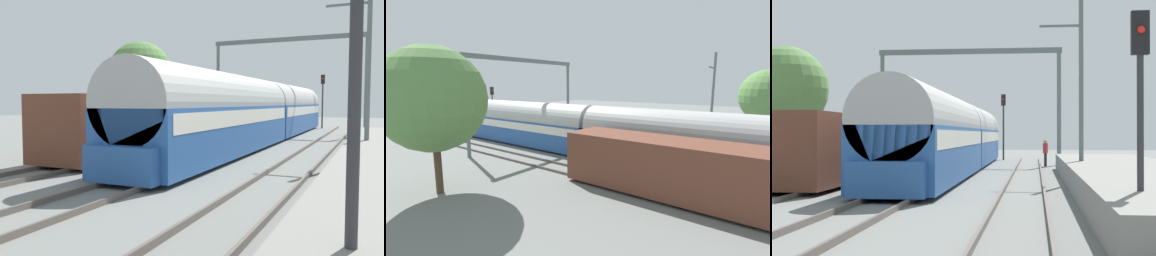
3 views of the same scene
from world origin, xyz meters
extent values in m
plane|color=slate|center=(0.00, 0.00, 0.00)|extent=(120.00, 120.00, 0.00)
cube|color=#60564F|center=(-4.74, 0.00, 0.08)|extent=(0.08, 60.00, 0.16)
cube|color=#60564F|center=(-3.31, 0.00, 0.08)|extent=(0.08, 60.00, 0.16)
cube|color=#60564F|center=(-0.72, 0.00, 0.08)|extent=(0.08, 60.00, 0.16)
cube|color=#60564F|center=(0.72, 0.00, 0.08)|extent=(0.08, 60.00, 0.16)
cube|color=#60564F|center=(3.31, 0.00, 0.08)|extent=(0.08, 60.00, 0.16)
cube|color=#60564F|center=(4.74, 0.00, 0.08)|extent=(0.08, 60.00, 0.16)
cube|color=#28569E|center=(0.00, 5.15, 1.26)|extent=(2.90, 16.00, 2.20)
cube|color=silver|center=(0.00, 5.15, 1.89)|extent=(2.93, 15.36, 0.64)
cylinder|color=#ACACAC|center=(0.00, 5.15, 2.56)|extent=(2.84, 16.00, 2.84)
cube|color=#28569E|center=(0.00, 21.50, 1.26)|extent=(2.90, 16.00, 2.20)
cube|color=silver|center=(0.00, 21.50, 1.89)|extent=(2.93, 15.36, 0.64)
cylinder|color=#ACACAC|center=(0.00, 21.50, 2.56)|extent=(2.84, 16.00, 2.84)
cube|color=#28569E|center=(0.00, -3.10, 0.71)|extent=(2.40, 0.50, 1.10)
cube|color=brown|center=(-4.02, 4.81, 1.51)|extent=(2.80, 13.00, 2.70)
cube|color=black|center=(-4.02, 4.81, 0.21)|extent=(2.52, 11.96, 0.10)
cylinder|color=#262626|center=(5.09, 18.73, 0.42)|extent=(0.22, 0.22, 0.85)
cube|color=maroon|center=(5.09, 18.73, 1.17)|extent=(0.33, 0.45, 0.64)
sphere|color=tan|center=(5.09, 18.73, 1.61)|extent=(0.24, 0.24, 0.24)
cylinder|color=#2D2D33|center=(6.58, -8.10, 1.85)|extent=(0.14, 0.14, 3.71)
cylinder|color=#2D2D33|center=(1.92, 28.46, 2.18)|extent=(0.14, 0.14, 4.35)
cube|color=black|center=(1.92, 28.46, 4.80)|extent=(0.36, 0.20, 0.90)
sphere|color=red|center=(1.92, 28.34, 4.86)|extent=(0.16, 0.16, 0.16)
cylinder|color=slate|center=(-6.02, 20.59, 3.75)|extent=(0.28, 0.28, 7.50)
cylinder|color=slate|center=(6.02, 20.59, 3.75)|extent=(0.28, 0.28, 7.50)
cube|color=slate|center=(0.00, 20.59, 7.68)|extent=(12.45, 0.24, 0.36)
cylinder|color=slate|center=(6.42, 6.17, 4.00)|extent=(0.20, 0.20, 8.00)
cube|color=slate|center=(5.52, 6.17, 6.80)|extent=(1.80, 0.10, 0.10)
cylinder|color=#4C3826|center=(-10.84, 15.44, 1.44)|extent=(0.36, 0.36, 2.88)
sphere|color=#568344|center=(-10.84, 15.44, 4.86)|extent=(5.27, 5.27, 5.27)
camera|label=1|loc=(6.81, -12.87, 2.53)|focal=37.75mm
camera|label=2|loc=(-17.31, 1.52, 5.60)|focal=25.65mm
camera|label=3|loc=(4.42, -21.17, 2.07)|focal=58.04mm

